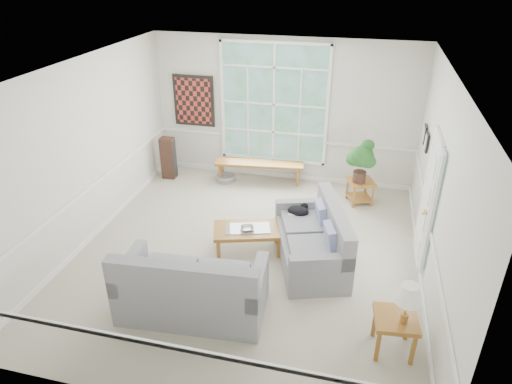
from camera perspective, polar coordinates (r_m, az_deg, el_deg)
floor at (r=7.63m, az=-1.10°, el=-7.63°), size 5.50×6.00×0.01m
ceiling at (r=6.38m, az=-1.35°, el=14.96°), size 5.50×6.00×0.02m
wall_back at (r=9.60m, az=3.46°, el=10.03°), size 5.50×0.02×3.00m
wall_front at (r=4.49m, az=-11.36°, el=-13.32°), size 5.50×0.02×3.00m
wall_left at (r=7.98m, az=-20.73°, el=4.48°), size 0.02×6.00×3.00m
wall_right at (r=6.77m, az=21.91°, el=0.13°), size 0.02×6.00×3.00m
window_back at (r=9.56m, az=2.24°, el=10.91°), size 2.30×0.08×2.40m
entry_door at (r=7.49m, az=20.56°, el=-0.83°), size 0.08×0.90×2.10m
door_sidelight at (r=6.89m, az=21.11°, el=-2.53°), size 0.08×0.26×1.90m
wall_art at (r=10.05m, az=-7.79°, el=11.22°), size 0.90×0.06×1.10m
wall_frame_near at (r=8.34m, az=20.49°, el=5.87°), size 0.04×0.26×0.32m
wall_frame_far at (r=8.71m, az=20.29°, el=6.81°), size 0.04×0.26×0.32m
loveseat_right at (r=7.21m, az=6.88°, el=-5.47°), size 1.43×1.99×0.97m
loveseat_front at (r=6.29m, az=-7.98°, el=-10.71°), size 2.02×1.16×1.05m
coffee_table at (r=7.58m, az=-0.99°, el=-5.93°), size 1.25×0.91×0.42m
pewter_bowl at (r=7.42m, az=-1.11°, el=-4.53°), size 0.35×0.35×0.07m
window_bench at (r=9.83m, az=0.40°, el=2.50°), size 1.91×0.59×0.44m
end_table at (r=9.22m, az=12.86°, el=0.07°), size 0.62×0.62×0.48m
houseplant at (r=8.89m, az=13.00°, el=3.75°), size 0.53×0.53×0.86m
side_table at (r=6.10m, az=16.80°, el=-16.56°), size 0.56×0.56×0.52m
table_lamp at (r=5.71m, az=18.35°, el=-13.17°), size 0.37×0.37×0.55m
pet_bed at (r=9.96m, az=-3.80°, el=1.78°), size 0.51×0.51×0.13m
floor_speaker at (r=10.11m, az=-10.90°, el=4.20°), size 0.29×0.23×0.92m
cat at (r=7.67m, az=5.30°, el=-2.35°), size 0.44×0.42×0.17m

